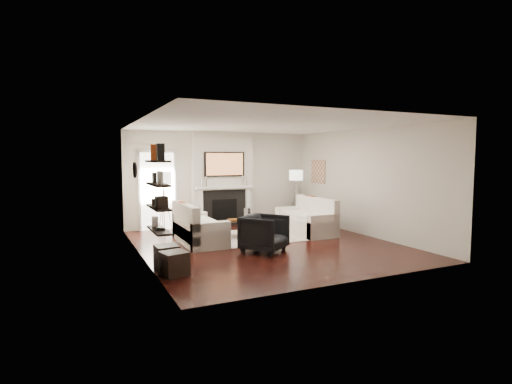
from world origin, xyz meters
name	(u,v)px	position (x,y,z in m)	size (l,w,h in m)	color
room_envelope	(267,185)	(0.00, 0.00, 1.35)	(6.00, 6.00, 6.00)	black
chimney_breast	(223,179)	(0.00, 2.88, 1.35)	(1.80, 0.25, 2.70)	silver
fireplace_surround	(224,208)	(0.00, 2.74, 0.52)	(1.30, 0.02, 1.04)	black
firebox	(225,210)	(0.00, 2.73, 0.45)	(0.75, 0.02, 0.65)	black
mantel_pilaster_l	(201,208)	(-0.72, 2.71, 0.55)	(0.12, 0.08, 1.10)	white
mantel_pilaster_r	(248,206)	(0.72, 2.71, 0.55)	(0.12, 0.08, 1.10)	white
mantel_shelf	(225,187)	(0.00, 2.69, 1.12)	(1.70, 0.18, 0.07)	white
tv_body	(225,164)	(0.00, 2.71, 1.78)	(1.20, 0.06, 0.70)	black
tv_screen	(225,164)	(0.00, 2.68, 1.78)	(1.10, 0.01, 0.62)	#BF723F
candlestick_l_tall	(206,181)	(-0.55, 2.70, 1.30)	(0.04, 0.04, 0.30)	silver
candlestick_l_short	(202,183)	(-0.68, 2.70, 1.27)	(0.04, 0.04, 0.24)	silver
candlestick_r_tall	(243,180)	(0.55, 2.70, 1.30)	(0.04, 0.04, 0.30)	silver
candlestick_r_short	(247,181)	(0.68, 2.70, 1.27)	(0.04, 0.04, 0.24)	silver
hallway_panel	(157,191)	(-1.85, 2.98, 1.05)	(0.90, 0.02, 2.10)	white
door_trim_l	(139,192)	(-2.33, 2.96, 1.05)	(0.06, 0.06, 2.16)	white
door_trim_r	(175,191)	(-1.37, 2.96, 1.05)	(0.06, 0.06, 2.16)	white
door_trim_top	(157,151)	(-1.85, 2.96, 2.13)	(1.02, 0.06, 0.06)	white
rug	(253,237)	(0.07, 0.95, 0.01)	(2.60, 2.00, 0.01)	beige
loveseat_left_base	(200,234)	(-1.33, 0.83, 0.21)	(0.85, 1.80, 0.42)	white
loveseat_left_back	(185,221)	(-1.66, 0.83, 0.53)	(0.18, 1.80, 0.80)	white
loveseat_left_arm_n	(211,236)	(-1.33, 0.02, 0.30)	(0.85, 0.18, 0.60)	white
loveseat_left_arm_s	(190,225)	(-1.33, 1.64, 0.30)	(0.85, 0.18, 0.60)	white
loveseat_left_cushion	(202,223)	(-1.28, 0.83, 0.47)	(0.63, 1.44, 0.10)	white
pillow_left_orange	(182,211)	(-1.66, 1.13, 0.73)	(0.10, 0.42, 0.42)	#933612
pillow_left_charcoal	(189,215)	(-1.66, 0.53, 0.72)	(0.10, 0.40, 0.40)	black
loveseat_right_base	(305,225)	(1.52, 0.81, 0.21)	(0.85, 1.80, 0.42)	white
loveseat_right_back	(316,212)	(1.86, 0.81, 0.53)	(0.18, 1.80, 0.80)	white
loveseat_right_arm_n	(323,227)	(1.52, 0.00, 0.30)	(0.85, 0.18, 0.60)	white
loveseat_right_arm_s	(290,218)	(1.52, 1.62, 0.30)	(0.85, 0.18, 0.60)	white
loveseat_right_cushion	(304,215)	(1.47, 0.81, 0.47)	(0.63, 1.44, 0.10)	white
pillow_right_orange	(310,204)	(1.86, 1.11, 0.73)	(0.10, 0.42, 0.42)	#933612
pillow_right_charcoal	(323,206)	(1.86, 0.51, 0.72)	(0.10, 0.40, 0.40)	black
coffee_table	(242,221)	(-0.17, 1.06, 0.40)	(1.10, 0.55, 0.04)	black
coffee_leg_nw	(226,232)	(-0.67, 0.84, 0.19)	(0.02, 0.02, 0.38)	silver
coffee_leg_ne	(264,229)	(0.33, 0.84, 0.19)	(0.02, 0.02, 0.38)	silver
coffee_leg_sw	(220,229)	(-0.67, 1.28, 0.19)	(0.02, 0.02, 0.38)	silver
coffee_leg_se	(256,226)	(0.33, 1.28, 0.19)	(0.02, 0.02, 0.38)	silver
hurricane_glass	(247,214)	(-0.02, 1.06, 0.56)	(0.18, 0.18, 0.31)	white
hurricane_candle	(247,217)	(-0.02, 1.06, 0.50)	(0.10, 0.10, 0.14)	white
copper_bowl	(233,220)	(-0.42, 1.06, 0.45)	(0.27, 0.27, 0.04)	#9C4F1A
armchair	(264,232)	(-0.35, -0.56, 0.42)	(0.82, 0.77, 0.84)	black
lamp_left_post	(164,211)	(-1.85, 2.18, 0.60)	(0.02, 0.02, 1.20)	silver
lamp_left_shade	(163,178)	(-1.85, 2.18, 1.45)	(0.40, 0.40, 0.30)	white
lamp_left_leg_a	(168,211)	(-1.74, 2.18, 0.60)	(0.02, 0.02, 1.25)	silver
lamp_left_leg_b	(161,211)	(-1.91, 2.28, 0.60)	(0.02, 0.02, 1.25)	silver
lamp_left_leg_c	(163,212)	(-1.91, 2.09, 0.60)	(0.02, 0.02, 1.25)	silver
lamp_right_post	(296,204)	(2.05, 2.19, 0.60)	(0.02, 0.02, 1.20)	silver
lamp_right_shade	(296,175)	(2.05, 2.19, 1.45)	(0.40, 0.40, 0.30)	white
lamp_right_leg_a	(299,204)	(2.16, 2.19, 0.60)	(0.02, 0.02, 1.25)	silver
lamp_right_leg_b	(293,204)	(2.00, 2.29, 0.60)	(0.02, 0.02, 1.25)	silver
lamp_right_leg_c	(296,204)	(1.99, 2.10, 0.60)	(0.02, 0.02, 1.25)	silver
console_top	(311,199)	(2.57, 2.17, 0.73)	(0.35, 1.20, 0.04)	black
console_leg_n	(322,213)	(2.57, 1.62, 0.35)	(0.30, 0.04, 0.71)	black
console_leg_s	(302,209)	(2.57, 2.72, 0.35)	(0.30, 0.04, 0.71)	black
wall_art	(318,172)	(2.73, 2.05, 1.55)	(0.03, 0.70, 0.70)	tan
shelf_bottom	(159,230)	(-2.62, -1.00, 0.70)	(0.25, 1.00, 0.04)	black
shelf_lower	(158,207)	(-2.62, -1.00, 1.10)	(0.25, 1.00, 0.04)	black
shelf_upper	(158,185)	(-2.62, -1.00, 1.50)	(0.25, 1.00, 0.04)	black
shelf_top	(157,161)	(-2.62, -1.00, 1.90)	(0.25, 1.00, 0.04)	black
decor_magfile_a	(161,152)	(-2.62, -1.27, 2.06)	(0.12, 0.10, 0.28)	black
decor_magfile_b	(154,152)	(-2.62, -0.75, 2.06)	(0.12, 0.10, 0.28)	#933612
decor_frame_a	(160,178)	(-2.62, -1.20, 1.63)	(0.04, 0.30, 0.22)	white
decor_frame_b	(154,177)	(-2.62, -0.67, 1.61)	(0.04, 0.22, 0.18)	black
decor_wine_rack	(162,202)	(-2.62, -1.27, 1.22)	(0.18, 0.25, 0.20)	black
decor_box_small	(156,202)	(-2.62, -0.82, 1.18)	(0.15, 0.12, 0.12)	black
decor_books	(160,228)	(-2.62, -1.06, 0.74)	(0.14, 0.20, 0.05)	black
decor_box_tall	(155,221)	(-2.62, -0.66, 0.81)	(0.10, 0.10, 0.18)	white
clock_rim	(135,170)	(-2.73, 0.90, 1.70)	(0.34, 0.34, 0.04)	black
clock_face	(136,170)	(-2.71, 0.90, 1.70)	(0.29, 0.29, 0.01)	white
ottoman_near	(167,256)	(-2.47, -0.91, 0.20)	(0.40, 0.40, 0.40)	black
ottoman_far	(174,264)	(-2.47, -1.46, 0.20)	(0.40, 0.40, 0.40)	black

